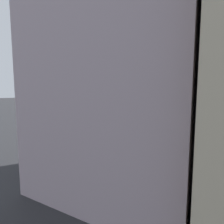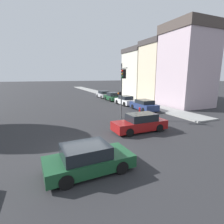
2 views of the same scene
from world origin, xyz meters
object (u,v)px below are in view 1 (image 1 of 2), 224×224
(street_tree, at_px, (185,85))
(traffic_signal, at_px, (137,97))
(crossing_car_1, at_px, (118,110))
(fire_hydrant, at_px, (137,129))
(crossing_car_0, at_px, (141,110))
(crossing_car_2, at_px, (103,113))
(parked_car_1, at_px, (220,140))
(crossing_car_3, at_px, (109,119))
(parked_car_0, at_px, (154,133))

(street_tree, xyz_separation_m, traffic_signal, (16.67, -3.68, -1.99))
(crossing_car_1, height_order, fire_hydrant, crossing_car_1)
(crossing_car_0, distance_m, crossing_car_2, 8.94)
(crossing_car_0, height_order, parked_car_1, crossing_car_0)
(crossing_car_1, xyz_separation_m, crossing_car_3, (12.51, 4.62, 0.02))
(traffic_signal, height_order, crossing_car_3, traffic_signal)
(crossing_car_2, relative_size, parked_car_1, 1.04)
(crossing_car_2, distance_m, fire_hydrant, 13.28)
(parked_car_0, xyz_separation_m, fire_hydrant, (-2.08, -2.27, -0.19))
(crossing_car_3, relative_size, parked_car_1, 1.10)
(street_tree, distance_m, crossing_car_2, 16.95)
(crossing_car_0, height_order, parked_car_0, crossing_car_0)
(parked_car_1, bearing_deg, crossing_car_0, 121.83)
(traffic_signal, relative_size, crossing_car_1, 1.30)
(crossing_car_0, xyz_separation_m, crossing_car_1, (1.04, -4.55, -0.02))
(traffic_signal, distance_m, parked_car_0, 6.78)
(traffic_signal, height_order, crossing_car_1, traffic_signal)
(crossing_car_3, xyz_separation_m, parked_car_1, (5.24, 12.56, -0.01))
(parked_car_0, bearing_deg, crossing_car_3, 146.30)
(street_tree, xyz_separation_m, crossing_car_3, (16.25, -7.89, -5.03))
(crossing_car_2, bearing_deg, crossing_car_3, 34.86)
(traffic_signal, distance_m, crossing_car_1, 15.95)
(crossing_car_1, height_order, parked_car_1, parked_car_1)
(crossing_car_1, height_order, crossing_car_3, crossing_car_3)
(street_tree, relative_size, crossing_car_3, 1.97)
(crossing_car_1, xyz_separation_m, parked_car_0, (17.96, 12.21, 0.00))
(street_tree, xyz_separation_m, crossing_car_2, (10.54, -12.26, -5.09))
(parked_car_0, distance_m, fire_hydrant, 3.09)
(street_tree, height_order, crossing_car_0, street_tree)
(parked_car_0, relative_size, fire_hydrant, 4.96)
(traffic_signal, relative_size, crossing_car_0, 1.34)
(street_tree, relative_size, crossing_car_2, 2.10)
(crossing_car_3, bearing_deg, parked_car_1, -113.04)
(street_tree, height_order, parked_car_1, street_tree)
(street_tree, distance_m, crossing_car_0, 9.79)
(traffic_signal, height_order, crossing_car_0, traffic_signal)
(crossing_car_0, bearing_deg, street_tree, -73.67)
(street_tree, height_order, crossing_car_1, street_tree)
(parked_car_1, bearing_deg, crossing_car_2, 145.04)
(traffic_signal, bearing_deg, fire_hydrant, -152.23)
(crossing_car_1, relative_size, crossing_car_2, 1.04)
(crossing_car_0, xyz_separation_m, parked_car_0, (18.99, 7.67, -0.02))
(street_tree, relative_size, crossing_car_0, 2.09)
(street_tree, xyz_separation_m, fire_hydrant, (19.61, -2.56, -5.24))
(street_tree, relative_size, traffic_signal, 1.55)
(parked_car_0, bearing_deg, parked_car_1, 4.39)
(traffic_signal, bearing_deg, street_tree, -5.49)
(crossing_car_2, xyz_separation_m, parked_car_0, (11.16, 11.96, 0.04))
(crossing_car_3, bearing_deg, traffic_signal, -96.18)
(crossing_car_2, bearing_deg, crossing_car_0, 148.67)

